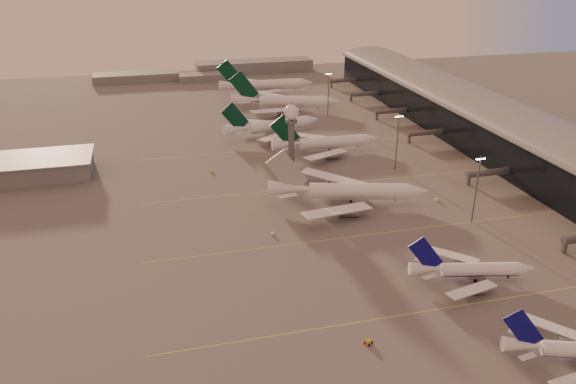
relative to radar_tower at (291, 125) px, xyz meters
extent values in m
plane|color=#605D5D|center=(-5.00, -120.00, -20.95)|extent=(700.00, 700.00, 0.00)
cube|color=#E1DA4F|center=(25.00, -110.00, -20.94)|extent=(180.00, 0.25, 0.02)
cube|color=#E1DA4F|center=(25.00, -65.00, -20.94)|extent=(180.00, 0.25, 0.02)
cube|color=#E1DA4F|center=(25.00, -20.00, -20.94)|extent=(180.00, 0.25, 0.02)
cube|color=#E1DA4F|center=(25.00, 30.00, -20.94)|extent=(180.00, 0.25, 0.02)
cube|color=black|center=(103.00, -10.00, -11.95)|extent=(36.00, 360.00, 18.00)
cylinder|color=slate|center=(103.00, -10.00, -2.95)|extent=(10.08, 360.00, 10.08)
cube|color=slate|center=(103.00, -10.00, -2.75)|extent=(40.00, 362.00, 0.80)
cube|color=#575A5F|center=(67.00, -92.00, -18.75)|extent=(1.20, 1.20, 4.40)
cylinder|color=#575A5F|center=(77.00, -34.00, -16.45)|extent=(22.00, 2.80, 2.80)
cube|color=#575A5F|center=(67.00, -34.00, -18.75)|extent=(1.20, 1.20, 4.40)
cylinder|color=#575A5F|center=(77.00, 22.00, -16.45)|extent=(22.00, 2.80, 2.80)
cube|color=#575A5F|center=(67.00, 22.00, -18.75)|extent=(1.20, 1.20, 4.40)
cylinder|color=#575A5F|center=(77.00, 64.00, -16.45)|extent=(22.00, 2.80, 2.80)
cube|color=#575A5F|center=(67.00, 64.00, -18.75)|extent=(1.20, 1.20, 4.40)
cylinder|color=#575A5F|center=(77.00, 106.00, -16.45)|extent=(22.00, 2.80, 2.80)
cube|color=#575A5F|center=(67.00, 106.00, -18.75)|extent=(1.20, 1.20, 4.40)
cylinder|color=#575A5F|center=(77.00, 146.00, -16.45)|extent=(22.00, 2.80, 2.80)
cube|color=#575A5F|center=(67.00, 146.00, -18.75)|extent=(1.20, 1.20, 4.40)
cylinder|color=#575A5F|center=(0.00, 0.00, -9.95)|extent=(2.60, 2.60, 22.00)
cylinder|color=#575A5F|center=(0.00, 0.00, 1.55)|extent=(5.20, 5.20, 1.20)
sphere|color=white|center=(0.00, 0.00, 5.45)|extent=(6.40, 6.40, 6.40)
cylinder|color=#575A5F|center=(0.00, 0.00, 9.15)|extent=(0.16, 0.16, 2.00)
cylinder|color=#575A5F|center=(50.00, -65.00, -8.45)|extent=(0.56, 0.56, 25.00)
cube|color=#575A5F|center=(50.00, -65.00, 3.55)|extent=(3.60, 0.25, 0.25)
sphere|color=#FFEABF|center=(48.50, -65.00, 3.15)|extent=(0.56, 0.56, 0.56)
sphere|color=#FFEABF|center=(49.50, -65.00, 3.15)|extent=(0.56, 0.56, 0.56)
sphere|color=#FFEABF|center=(50.50, -65.00, 3.15)|extent=(0.56, 0.56, 0.56)
sphere|color=#FFEABF|center=(51.50, -65.00, 3.15)|extent=(0.56, 0.56, 0.56)
cylinder|color=#575A5F|center=(45.00, -10.00, -8.45)|extent=(0.56, 0.56, 25.00)
cube|color=#575A5F|center=(45.00, -10.00, 3.55)|extent=(3.60, 0.25, 0.25)
sphere|color=#FFEABF|center=(43.50, -10.00, 3.15)|extent=(0.56, 0.56, 0.56)
sphere|color=#FFEABF|center=(44.50, -10.00, 3.15)|extent=(0.56, 0.56, 0.56)
sphere|color=#FFEABF|center=(45.50, -10.00, 3.15)|extent=(0.56, 0.56, 0.56)
sphere|color=#FFEABF|center=(46.50, -10.00, 3.15)|extent=(0.56, 0.56, 0.56)
cylinder|color=#575A5F|center=(43.00, 80.00, -8.45)|extent=(0.56, 0.56, 25.00)
cube|color=#575A5F|center=(43.00, 80.00, 3.55)|extent=(3.60, 0.25, 0.25)
sphere|color=#FFEABF|center=(41.50, 80.00, 3.15)|extent=(0.56, 0.56, 0.56)
sphere|color=#FFEABF|center=(42.50, 80.00, 3.15)|extent=(0.56, 0.56, 0.56)
sphere|color=#FFEABF|center=(43.50, 80.00, 3.15)|extent=(0.56, 0.56, 0.56)
sphere|color=#FFEABF|center=(44.50, 80.00, 3.15)|extent=(0.56, 0.56, 0.56)
cube|color=slate|center=(-65.00, 200.00, -17.95)|extent=(60.00, 18.00, 6.00)
cube|color=slate|center=(25.00, 210.00, -16.45)|extent=(90.00, 20.00, 9.00)
cube|color=slate|center=(-15.00, 190.00, -18.45)|extent=(40.00, 15.00, 5.00)
cone|color=white|center=(21.99, -132.91, -17.43)|extent=(9.94, 6.64, 3.74)
cube|color=white|center=(34.71, -127.70, -18.55)|extent=(13.42, 14.26, 1.18)
cylinder|color=slate|center=(36.50, -130.65, -20.26)|extent=(4.83, 3.73, 2.43)
cube|color=slate|center=(36.50, -130.65, -19.21)|extent=(0.36, 0.33, 1.50)
cube|color=#0B0970|center=(21.56, -132.76, -12.80)|extent=(9.78, 3.80, 11.16)
cube|color=white|center=(20.58, -136.93, -17.33)|extent=(4.40, 2.05, 0.25)
cube|color=white|center=(23.46, -128.92, -17.33)|extent=(4.11, 4.16, 0.25)
cylinder|color=black|center=(35.74, -135.55, -20.41)|extent=(1.19, 0.83, 1.08)
cylinder|color=white|center=(31.52, -99.66, -17.77)|extent=(23.21, 8.84, 3.90)
cylinder|color=#0B0970|center=(31.52, -99.66, -18.64)|extent=(22.53, 7.68, 2.81)
cone|color=white|center=(44.86, -102.67, -17.77)|extent=(5.18, 4.78, 3.90)
cone|color=white|center=(15.65, -96.09, -17.28)|extent=(10.23, 5.92, 3.90)
cube|color=white|center=(23.92, -107.79, -18.45)|extent=(17.00, 8.08, 1.23)
cylinder|color=slate|center=(27.14, -106.19, -20.23)|extent=(4.88, 3.45, 2.54)
cube|color=slate|center=(27.14, -106.19, -19.13)|extent=(0.36, 0.32, 1.56)
cube|color=white|center=(28.14, -89.06, -18.45)|extent=(15.07, 13.72, 1.23)
cylinder|color=slate|center=(30.36, -91.89, -20.23)|extent=(4.88, 3.45, 2.54)
cube|color=slate|center=(30.36, -91.89, -19.13)|extent=(0.36, 0.32, 1.56)
cube|color=#0B0970|center=(15.18, -95.98, -12.45)|extent=(10.52, 2.70, 11.63)
cube|color=white|center=(14.71, -100.42, -17.18)|extent=(4.70, 2.64, 0.26)
cube|color=white|center=(16.66, -91.77, -17.18)|extent=(4.50, 4.07, 0.26)
cylinder|color=black|center=(40.01, -101.58, -20.44)|extent=(0.51, 0.51, 1.03)
cylinder|color=black|center=(30.21, -97.05, -20.38)|extent=(1.21, 0.75, 1.13)
cylinder|color=black|center=(29.22, -101.46, -20.38)|extent=(1.21, 0.75, 1.13)
cylinder|color=white|center=(16.15, -39.98, -16.88)|extent=(37.70, 15.80, 5.86)
cylinder|color=white|center=(16.15, -39.98, -18.20)|extent=(36.53, 14.02, 4.22)
cone|color=white|center=(37.70, -46.04, -16.88)|extent=(8.58, 7.61, 5.86)
cone|color=white|center=(-9.48, -32.77, -16.15)|extent=(16.73, 9.90, 5.86)
cube|color=white|center=(3.11, -52.51, -17.91)|extent=(27.64, 11.83, 1.74)
cylinder|color=slate|center=(8.48, -50.19, -20.29)|extent=(8.02, 5.63, 3.81)
cube|color=slate|center=(8.48, -50.19, -18.94)|extent=(0.34, 0.30, 2.34)
cube|color=white|center=(11.56, -22.48, -17.91)|extent=(23.77, 23.12, 1.74)
cylinder|color=slate|center=(14.93, -27.26, -20.29)|extent=(8.02, 5.63, 3.81)
cube|color=slate|center=(14.93, -27.26, -18.94)|extent=(0.34, 0.30, 2.34)
cube|color=#A5A8AC|center=(-10.24, -32.55, -9.23)|extent=(15.73, 4.72, 17.40)
cube|color=white|center=(-11.75, -39.67, -16.00)|extent=(7.63, 3.98, 0.24)
cube|color=white|center=(-7.82, -25.69, -16.00)|extent=(7.23, 6.86, 0.24)
cylinder|color=black|center=(29.87, -43.84, -20.48)|extent=(0.47, 0.47, 0.95)
cylinder|color=black|center=(13.80, -37.15, -20.43)|extent=(1.13, 0.74, 1.04)
cylinder|color=black|center=(12.67, -41.16, -20.43)|extent=(1.13, 0.74, 1.04)
cylinder|color=white|center=(25.98, 19.09, -17.22)|extent=(32.82, 5.99, 5.28)
cylinder|color=white|center=(25.98, 19.09, -18.41)|extent=(32.13, 4.50, 3.80)
cone|color=white|center=(45.50, 18.66, -17.22)|extent=(6.45, 5.41, 5.28)
cone|color=white|center=(2.77, 19.60, -16.56)|extent=(13.83, 5.57, 5.28)
cube|color=white|center=(17.62, 5.51, -18.14)|extent=(23.69, 15.60, 1.56)
cylinder|color=slate|center=(21.69, 8.67, -20.31)|extent=(6.40, 3.57, 3.43)
cube|color=slate|center=(21.69, 8.67, -19.07)|extent=(0.28, 0.23, 2.11)
cube|color=white|center=(18.22, 33.02, -18.14)|extent=(23.41, 16.41, 1.56)
cylinder|color=slate|center=(22.15, 29.68, -20.31)|extent=(6.40, 3.57, 3.43)
cube|color=slate|center=(22.15, 29.68, -19.07)|extent=(0.28, 0.23, 2.11)
cube|color=#04301D|center=(2.08, 19.61, -10.26)|extent=(14.52, 0.64, 15.61)
cube|color=white|center=(2.40, 13.27, -16.43)|extent=(6.74, 4.81, 0.23)
cube|color=white|center=(2.68, 25.93, -16.43)|extent=(6.72, 5.01, 0.23)
cylinder|color=black|center=(38.41, 18.82, -20.49)|extent=(0.45, 0.45, 0.91)
cylinder|color=black|center=(23.39, 21.15, -20.45)|extent=(1.01, 0.48, 1.00)
cylinder|color=black|center=(23.30, 17.15, -20.45)|extent=(1.01, 0.48, 1.00)
cylinder|color=white|center=(7.17, 52.85, -17.14)|extent=(33.81, 12.16, 5.39)
cylinder|color=white|center=(7.17, 52.85, -18.35)|extent=(32.85, 10.55, 3.88)
cone|color=white|center=(26.68, 56.96, -17.14)|extent=(7.44, 6.61, 5.39)
cone|color=white|center=(-16.04, 47.96, -16.47)|extent=(14.82, 8.16, 5.39)
cube|color=white|center=(2.01, 37.40, -18.08)|extent=(22.22, 19.88, 1.60)
cylinder|color=slate|center=(5.32, 41.49, -20.30)|extent=(7.05, 4.76, 3.50)
cube|color=slate|center=(5.32, 41.49, -19.03)|extent=(0.32, 0.28, 2.16)
cube|color=white|center=(-3.79, 64.91, -18.08)|extent=(24.87, 12.13, 1.60)
cylinder|color=slate|center=(0.90, 62.50, -20.30)|extent=(7.05, 4.76, 3.50)
cube|color=slate|center=(0.90, 62.50, -19.03)|extent=(0.32, 0.28, 2.16)
cube|color=#04301D|center=(-16.73, 47.82, -10.03)|extent=(14.58, 3.38, 15.95)
cube|color=white|center=(-14.94, 41.58, -16.33)|extent=(6.59, 5.89, 0.23)
cube|color=white|center=(-17.61, 54.24, -16.33)|extent=(6.86, 3.93, 0.23)
cylinder|color=black|center=(19.59, 55.47, -20.48)|extent=(0.46, 0.46, 0.93)
cylinder|color=black|center=(4.11, 54.29, -20.44)|extent=(1.10, 0.67, 1.02)
cylinder|color=black|center=(4.95, 50.29, -20.44)|extent=(1.10, 0.67, 1.02)
cylinder|color=white|center=(25.64, 94.39, -16.41)|extent=(40.07, 17.01, 6.42)
cylinder|color=white|center=(25.64, 94.39, -17.85)|extent=(38.82, 15.06, 4.62)
cone|color=white|center=(48.51, 87.93, -16.41)|extent=(9.16, 8.28, 6.42)
cone|color=white|center=(-1.56, 102.07, -15.61)|extent=(17.82, 10.72, 6.42)
cube|color=white|center=(11.65, 80.94, -17.53)|extent=(29.68, 12.67, 1.90)
cylinder|color=slate|center=(17.41, 83.42, -20.17)|extent=(8.55, 6.11, 4.18)
cube|color=slate|center=(17.41, 83.42, -18.66)|extent=(0.40, 0.36, 2.57)
cube|color=white|center=(20.75, 113.18, -17.53)|extent=(25.51, 24.84, 1.90)
cylinder|color=slate|center=(24.37, 108.04, -20.17)|extent=(8.55, 6.11, 4.18)
cube|color=slate|center=(24.37, 108.04, -18.66)|extent=(0.40, 0.36, 2.57)
cube|color=#04301D|center=(-2.36, 102.30, -7.94)|extent=(17.11, 5.18, 19.01)
cube|color=white|center=(-3.92, 94.73, -15.45)|extent=(8.10, 4.21, 0.28)
cube|color=white|center=(0.27, 109.57, -15.45)|extent=(7.67, 7.29, 0.28)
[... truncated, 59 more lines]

